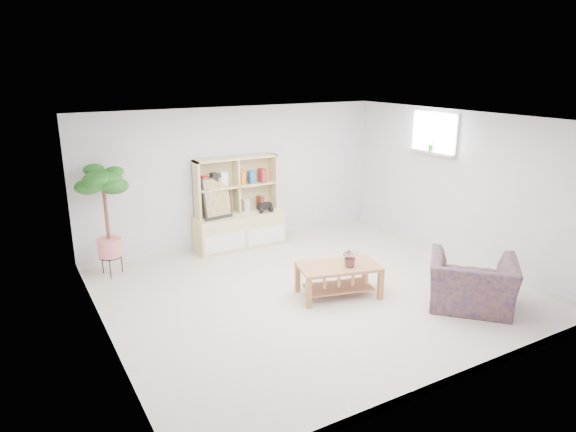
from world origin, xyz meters
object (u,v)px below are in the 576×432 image
storage_unit (239,203)px  coffee_table (338,280)px  armchair (472,280)px  floor_tree (107,222)px

storage_unit → coffee_table: storage_unit is taller
storage_unit → coffee_table: size_ratio=1.44×
coffee_table → armchair: size_ratio=1.02×
coffee_table → floor_tree: (-2.56, 2.29, 0.62)m
storage_unit → floor_tree: (-2.22, -0.19, 0.06)m
coffee_table → armchair: (1.27, -1.17, 0.17)m
storage_unit → coffee_table: (0.34, -2.48, -0.56)m
floor_tree → coffee_table: bearing=-41.8°
floor_tree → storage_unit: bearing=4.9°
coffee_table → floor_tree: bearing=152.6°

